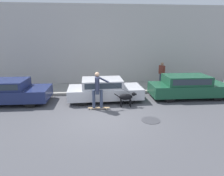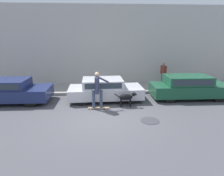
{
  "view_description": "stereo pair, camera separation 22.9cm",
  "coord_description": "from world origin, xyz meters",
  "px_view_note": "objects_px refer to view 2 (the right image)",
  "views": [
    {
      "loc": [
        -0.38,
        -7.93,
        3.46
      ],
      "look_at": [
        0.52,
        1.4,
        0.95
      ],
      "focal_mm": 32.0,
      "sensor_mm": 36.0,
      "label": 1
    },
    {
      "loc": [
        -0.15,
        -7.95,
        3.46
      ],
      "look_at": [
        0.52,
        1.4,
        0.95
      ],
      "focal_mm": 32.0,
      "sensor_mm": 36.0,
      "label": 2
    }
  ],
  "objects_px": {
    "parked_car_2": "(189,87)",
    "skateboarder": "(97,88)",
    "pedestrian_with_bag": "(164,73)",
    "parked_car_1": "(105,90)",
    "dog": "(126,97)",
    "parked_car_0": "(9,91)"
  },
  "relations": [
    {
      "from": "parked_car_0",
      "to": "parked_car_2",
      "type": "height_order",
      "value": "parked_car_2"
    },
    {
      "from": "parked_car_0",
      "to": "dog",
      "type": "bearing_deg",
      "value": -9.63
    },
    {
      "from": "parked_car_1",
      "to": "dog",
      "type": "height_order",
      "value": "parked_car_1"
    },
    {
      "from": "parked_car_0",
      "to": "parked_car_1",
      "type": "distance_m",
      "value": 4.99
    },
    {
      "from": "pedestrian_with_bag",
      "to": "parked_car_1",
      "type": "bearing_deg",
      "value": 1.58
    },
    {
      "from": "dog",
      "to": "pedestrian_with_bag",
      "type": "bearing_deg",
      "value": 49.85
    },
    {
      "from": "parked_car_0",
      "to": "pedestrian_with_bag",
      "type": "xyz_separation_m",
      "value": [
        9.01,
        2.42,
        0.39
      ]
    },
    {
      "from": "parked_car_0",
      "to": "skateboarder",
      "type": "relative_size",
      "value": 1.85
    },
    {
      "from": "parked_car_2",
      "to": "skateboarder",
      "type": "height_order",
      "value": "skateboarder"
    },
    {
      "from": "pedestrian_with_bag",
      "to": "skateboarder",
      "type": "bearing_deg",
      "value": 11.14
    },
    {
      "from": "parked_car_2",
      "to": "parked_car_0",
      "type": "bearing_deg",
      "value": -179.18
    },
    {
      "from": "skateboarder",
      "to": "pedestrian_with_bag",
      "type": "distance_m",
      "value": 5.81
    },
    {
      "from": "skateboarder",
      "to": "parked_car_2",
      "type": "bearing_deg",
      "value": 17.69
    },
    {
      "from": "parked_car_2",
      "to": "dog",
      "type": "xyz_separation_m",
      "value": [
        -3.67,
        -1.14,
        -0.15
      ]
    },
    {
      "from": "dog",
      "to": "skateboarder",
      "type": "height_order",
      "value": "skateboarder"
    },
    {
      "from": "parked_car_1",
      "to": "parked_car_2",
      "type": "height_order",
      "value": "parked_car_2"
    },
    {
      "from": "parked_car_1",
      "to": "dog",
      "type": "xyz_separation_m",
      "value": [
        1.02,
        -1.13,
        -0.1
      ]
    },
    {
      "from": "skateboarder",
      "to": "parked_car_1",
      "type": "bearing_deg",
      "value": 76.68
    },
    {
      "from": "parked_car_0",
      "to": "pedestrian_with_bag",
      "type": "height_order",
      "value": "pedestrian_with_bag"
    },
    {
      "from": "dog",
      "to": "parked_car_1",
      "type": "bearing_deg",
      "value": 131.9
    },
    {
      "from": "skateboarder",
      "to": "pedestrian_with_bag",
      "type": "xyz_separation_m",
      "value": [
        4.4,
        3.79,
        -0.03
      ]
    },
    {
      "from": "parked_car_0",
      "to": "parked_car_2",
      "type": "relative_size",
      "value": 0.97
    }
  ]
}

